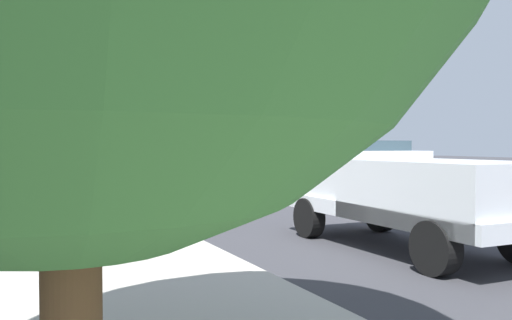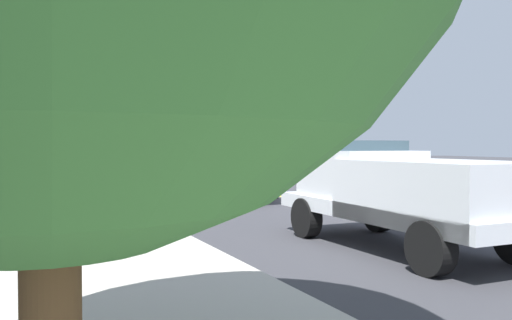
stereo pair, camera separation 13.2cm
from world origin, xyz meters
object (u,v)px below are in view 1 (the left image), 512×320
traffic_cone_mid_rear (271,187)px  service_pickup_truck (404,190)px  passing_minivan (243,163)px  traffic_cone_mid_front (369,203)px  traffic_cone_trailing (208,179)px  traffic_signal_mast (81,50)px  utility_bucket_truck (200,154)px

traffic_cone_mid_rear → service_pickup_truck: bearing=171.1°
passing_minivan → traffic_cone_mid_front: size_ratio=5.54×
passing_minivan → service_pickup_truck: bearing=168.1°
traffic_cone_mid_front → traffic_cone_trailing: size_ratio=1.27×
traffic_cone_mid_front → traffic_cone_trailing: 12.40m
traffic_cone_mid_rear → traffic_cone_trailing: traffic_cone_mid_rear is taller
passing_minivan → traffic_signal_mast: bearing=125.6°
traffic_cone_mid_rear → passing_minivan: bearing=-14.8°
passing_minivan → traffic_cone_trailing: passing_minivan is taller
service_pickup_truck → traffic_cone_mid_rear: service_pickup_truck is taller
service_pickup_truck → traffic_cone_trailing: 16.09m
traffic_cone_trailing → passing_minivan: bearing=-40.2°
traffic_cone_trailing → traffic_signal_mast: size_ratio=0.09×
traffic_cone_mid_rear → traffic_signal_mast: bearing=60.7°
traffic_signal_mast → traffic_cone_trailing: bearing=-65.4°
traffic_cone_mid_rear → traffic_cone_trailing: 6.29m
traffic_cone_trailing → traffic_signal_mast: traffic_signal_mast is taller
service_pickup_truck → traffic_cone_mid_front: bearing=-24.9°
passing_minivan → traffic_cone_mid_front: bearing=171.2°
traffic_signal_mast → service_pickup_truck: bearing=-159.9°
service_pickup_truck → passing_minivan: 20.31m
utility_bucket_truck → traffic_signal_mast: 6.08m
utility_bucket_truck → traffic_cone_mid_rear: (-1.87, -2.17, -1.22)m
utility_bucket_truck → passing_minivan: bearing=-30.5°
utility_bucket_truck → service_pickup_truck: 11.68m
passing_minivan → traffic_cone_mid_rear: bearing=165.2°
service_pickup_truck → traffic_cone_mid_front: 4.10m
utility_bucket_truck → service_pickup_truck: (-11.65, -0.64, -0.50)m
passing_minivan → traffic_cone_mid_rear: 10.46m
utility_bucket_truck → traffic_cone_mid_rear: bearing=-130.8°
traffic_cone_mid_rear → traffic_signal_mast: 9.01m
utility_bucket_truck → service_pickup_truck: size_ratio=1.46×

